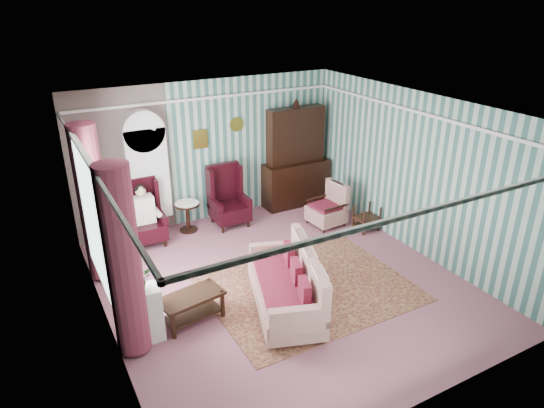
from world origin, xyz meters
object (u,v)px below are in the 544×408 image
round_side_table (188,217)px  coffee_table (192,308)px  dresser_hutch (296,154)px  seated_woman (144,216)px  nest_table (367,218)px  plant_stand (141,316)px  floral_armchair (327,202)px  wingback_right (229,197)px  bookcase (148,181)px  sofa (285,278)px  wingback_left (144,214)px

round_side_table → coffee_table: (-0.95, -2.83, -0.08)m
dresser_hutch → seated_woman: size_ratio=2.00×
round_side_table → nest_table: (3.17, -1.70, -0.03)m
seated_woman → plant_stand: seated_woman is taller
seated_woman → floral_armchair: seated_woman is taller
wingback_right → round_side_table: size_ratio=2.08×
bookcase → coffee_table: (-0.30, -3.07, -0.90)m
coffee_table → seated_woman: bearing=88.9°
wingback_right → bookcase: bearing=165.4°
wingback_right → plant_stand: 3.76m
seated_woman → floral_armchair: 3.63m
sofa → floral_armchair: sofa is taller
wingback_left → plant_stand: bearing=-106.2°
nest_table → dresser_hutch: bearing=107.4°
seated_woman → sofa: bearing=-67.4°
dresser_hutch → wingback_right: size_ratio=1.89×
wingback_right → coffee_table: wingback_right is taller
wingback_left → bookcase: bearing=57.3°
seated_woman → floral_armchair: bearing=-15.2°
coffee_table → sofa: bearing=-16.6°
bookcase → nest_table: (3.82, -1.94, -0.85)m
wingback_right → sofa: (-0.47, -3.08, -0.07)m
bookcase → sofa: size_ratio=1.15×
wingback_right → coffee_table: bearing=-123.9°
bookcase → wingback_left: 0.68m
dresser_hutch → plant_stand: size_ratio=2.95×
wingback_left → nest_table: 4.37m
dresser_hutch → floral_armchair: (0.00, -1.22, -0.67)m
dresser_hutch → seated_woman: 3.56m
wingback_right → round_side_table: 0.92m
round_side_table → plant_stand: (-1.70, -2.90, 0.10)m
wingback_left → plant_stand: 2.87m
wingback_left → sofa: wingback_left is taller
bookcase → coffee_table: size_ratio=2.44×
dresser_hutch → round_side_table: dresser_hutch is taller
wingback_right → coffee_table: (-1.80, -2.68, -0.40)m
bookcase → round_side_table: bookcase is taller
round_side_table → seated_woman: bearing=-170.5°
nest_table → wingback_right: bearing=146.3°
plant_stand → round_side_table: bearing=59.6°
bookcase → floral_armchair: bearing=-22.4°
dresser_hutch → sofa: bearing=-123.6°
wingback_right → floral_armchair: size_ratio=1.22×
plant_stand → coffee_table: (0.75, 0.07, -0.18)m
round_side_table → sofa: (0.38, -3.23, 0.25)m
wingback_left → sofa: 3.33m
wingback_right → sofa: size_ratio=0.64×
bookcase → nest_table: size_ratio=4.15×
dresser_hutch → wingback_right: 1.86m
round_side_table → nest_table: 3.60m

